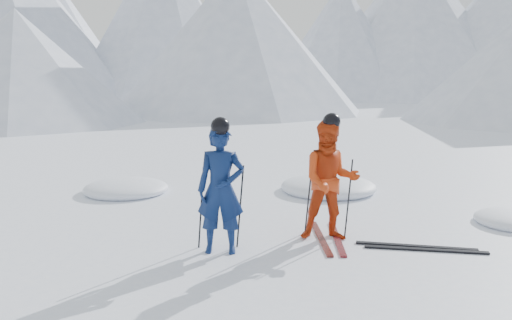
{
  "coord_description": "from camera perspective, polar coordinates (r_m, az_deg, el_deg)",
  "views": [
    {
      "loc": [
        -1.58,
        -8.07,
        2.5
      ],
      "look_at": [
        -1.88,
        0.5,
        1.1
      ],
      "focal_mm": 38.0,
      "sensor_mm": 36.0,
      "label": 1
    }
  ],
  "objects": [
    {
      "name": "ground",
      "position": [
        8.6,
        12.66,
        -7.87
      ],
      "size": [
        160.0,
        160.0,
        0.0
      ],
      "primitive_type": "plane",
      "color": "white",
      "rests_on": "ground"
    },
    {
      "name": "mountain_range",
      "position": [
        44.19,
        11.89,
        14.54
      ],
      "size": [
        106.15,
        62.94,
        15.53
      ],
      "color": "#B2BCD1",
      "rests_on": "ground"
    },
    {
      "name": "skier_blue",
      "position": [
        7.49,
        -3.72,
        -3.13
      ],
      "size": [
        0.65,
        0.43,
        1.79
      ],
      "primitive_type": "imported",
      "rotation": [
        0.0,
        0.0,
        -0.0
      ],
      "color": "#0C1D48",
      "rests_on": "ground"
    },
    {
      "name": "skier_red",
      "position": [
        8.13,
        7.83,
        -2.17
      ],
      "size": [
        0.9,
        0.71,
        1.8
      ],
      "primitive_type": "imported",
      "rotation": [
        0.0,
        0.0,
        0.03
      ],
      "color": "#C3370F",
      "rests_on": "ground"
    },
    {
      "name": "pole_blue_left",
      "position": [
        7.73,
        -5.8,
        -5.03
      ],
      "size": [
        0.12,
        0.08,
        1.19
      ],
      "primitive_type": "cylinder",
      "rotation": [
        0.05,
        0.08,
        0.0
      ],
      "color": "black",
      "rests_on": "ground"
    },
    {
      "name": "pole_blue_right",
      "position": [
        7.78,
        -1.67,
        -4.9
      ],
      "size": [
        0.12,
        0.07,
        1.19
      ],
      "primitive_type": "cylinder",
      "rotation": [
        -0.04,
        0.08,
        0.0
      ],
      "color": "black",
      "rests_on": "ground"
    },
    {
      "name": "pole_red_left",
      "position": [
        8.41,
        5.57,
        -3.83
      ],
      "size": [
        0.12,
        0.1,
        1.2
      ],
      "primitive_type": "cylinder",
      "rotation": [
        0.06,
        0.08,
        0.0
      ],
      "color": "black",
      "rests_on": "ground"
    },
    {
      "name": "pole_red_right",
      "position": [
        8.37,
        9.73,
        -3.98
      ],
      "size": [
        0.12,
        0.08,
        1.2
      ],
      "primitive_type": "cylinder",
      "rotation": [
        -0.05,
        0.08,
        0.0
      ],
      "color": "black",
      "rests_on": "ground"
    },
    {
      "name": "ski_worn_left",
      "position": [
        8.34,
        6.86,
        -8.14
      ],
      "size": [
        0.21,
        1.7,
        0.03
      ],
      "primitive_type": "cube",
      "rotation": [
        0.0,
        0.0,
        0.07
      ],
      "color": "black",
      "rests_on": "ground"
    },
    {
      "name": "ski_worn_right",
      "position": [
        8.36,
        8.52,
        -8.13
      ],
      "size": [
        0.09,
        1.7,
        0.03
      ],
      "primitive_type": "cube",
      "rotation": [
        0.0,
        0.0,
        -0.0
      ],
      "color": "black",
      "rests_on": "ground"
    },
    {
      "name": "ski_loose_a",
      "position": [
        8.23,
        16.48,
        -8.7
      ],
      "size": [
        1.69,
        0.39,
        0.03
      ],
      "primitive_type": "cube",
      "rotation": [
        0.0,
        0.0,
        1.4
      ],
      "color": "black",
      "rests_on": "ground"
    },
    {
      "name": "ski_loose_b",
      "position": [
        8.11,
        17.43,
        -9.0
      ],
      "size": [
        1.7,
        0.33,
        0.03
      ],
      "primitive_type": "cube",
      "rotation": [
        0.0,
        0.0,
        1.43
      ],
      "color": "black",
      "rests_on": "ground"
    },
    {
      "name": "snow_lumps",
      "position": [
        10.77,
        4.79,
        -4.19
      ],
      "size": [
        8.74,
        5.5,
        0.44
      ],
      "color": "white",
      "rests_on": "ground"
    }
  ]
}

